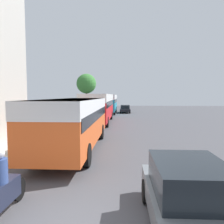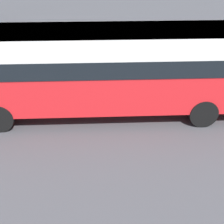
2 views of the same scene
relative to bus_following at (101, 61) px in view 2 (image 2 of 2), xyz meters
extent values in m
cube|color=red|center=(0.00, 0.00, -0.22)|extent=(2.48, 11.28, 2.64)
cube|color=white|center=(0.00, 0.00, 0.71)|extent=(2.51, 11.33, 0.79)
cube|color=black|center=(0.00, 0.00, 0.11)|extent=(2.53, 10.82, 0.58)
cylinder|color=black|center=(-1.14, 3.50, -1.54)|extent=(0.28, 1.00, 1.00)
cylinder|color=black|center=(1.14, 3.50, -1.54)|extent=(0.28, 1.00, 1.00)
cylinder|color=black|center=(-1.14, -3.50, -1.54)|extent=(0.28, 1.00, 1.00)
camera|label=1|loc=(2.70, -23.82, 0.95)|focal=35.00mm
camera|label=2|loc=(10.41, -0.11, 3.73)|focal=50.00mm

